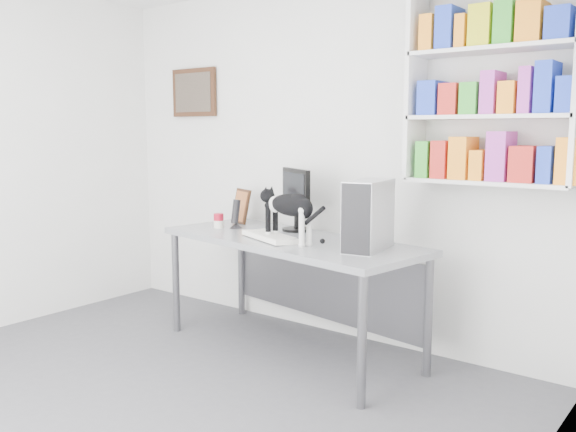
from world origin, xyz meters
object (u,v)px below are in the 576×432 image
(keyboard, at_px, (270,237))
(soup_can, at_px, (219,221))
(pc_tower, at_px, (369,215))
(speaker, at_px, (236,213))
(monitor, at_px, (296,199))
(leaning_print, at_px, (241,205))
(desk, at_px, (289,295))
(cat, at_px, (289,217))
(bookshelf, at_px, (492,83))

(keyboard, bearing_deg, soup_can, -170.84)
(pc_tower, relative_size, speaker, 1.90)
(monitor, distance_m, pc_tower, 0.84)
(soup_can, bearing_deg, leaning_print, 95.84)
(desk, distance_m, cat, 0.62)
(keyboard, xyz_separation_m, pc_tower, (0.71, 0.10, 0.20))
(cat, bearing_deg, monitor, 133.06)
(speaker, distance_m, soup_can, 0.15)
(monitor, distance_m, soup_can, 0.64)
(keyboard, relative_size, leaning_print, 1.75)
(leaning_print, bearing_deg, pc_tower, 8.37)
(bookshelf, distance_m, keyboard, 1.73)
(monitor, xyz_separation_m, speaker, (-0.44, -0.18, -0.12))
(leaning_print, distance_m, cat, 0.96)
(monitor, bearing_deg, pc_tower, 9.47)
(bookshelf, relative_size, cat, 2.23)
(desk, xyz_separation_m, cat, (0.12, -0.16, 0.58))
(keyboard, relative_size, cat, 0.90)
(bookshelf, xyz_separation_m, leaning_print, (-1.95, -0.10, -0.88))
(desk, height_order, keyboard, keyboard)
(bookshelf, height_order, cat, bookshelf)
(pc_tower, bearing_deg, cat, -176.11)
(desk, relative_size, soup_can, 17.77)
(leaning_print, relative_size, cat, 0.51)
(keyboard, height_order, soup_can, soup_can)
(keyboard, xyz_separation_m, soup_can, (-0.63, 0.15, 0.04))
(desk, xyz_separation_m, soup_can, (-0.69, 0.02, 0.47))
(monitor, xyz_separation_m, pc_tower, (0.79, -0.30, -0.02))
(leaning_print, bearing_deg, monitor, 18.49)
(cat, bearing_deg, pc_tower, 25.19)
(cat, bearing_deg, bookshelf, 38.87)
(pc_tower, bearing_deg, speaker, 165.09)
(keyboard, height_order, speaker, speaker)
(speaker, bearing_deg, bookshelf, 27.74)
(leaning_print, bearing_deg, keyboard, -11.48)
(desk, height_order, monitor, monitor)
(monitor, xyz_separation_m, soup_can, (-0.55, -0.25, -0.18))
(monitor, relative_size, leaning_print, 1.65)
(monitor, distance_m, keyboard, 0.46)
(bookshelf, bearing_deg, leaning_print, -176.96)
(cat, bearing_deg, speaker, 172.73)
(speaker, height_order, cat, cat)
(desk, bearing_deg, bookshelf, 27.38)
(leaning_print, xyz_separation_m, cat, (0.84, -0.46, 0.03))
(monitor, bearing_deg, bookshelf, 36.31)
(speaker, bearing_deg, cat, -1.53)
(bookshelf, height_order, pc_tower, bookshelf)
(desk, relative_size, pc_tower, 4.53)
(speaker, distance_m, cat, 0.74)
(speaker, height_order, soup_can, speaker)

